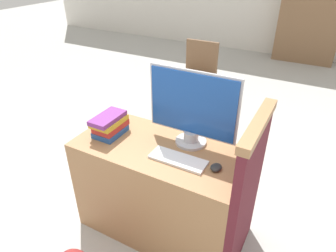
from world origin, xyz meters
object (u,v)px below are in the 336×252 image
monitor (192,109)px  keyboard (178,159)px  mouse (216,167)px  far_chair (197,72)px  book_stack (110,125)px

monitor → keyboard: (0.02, -0.22, -0.25)m
mouse → far_chair: 2.36m
monitor → keyboard: size_ratio=1.68×
monitor → book_stack: size_ratio=2.30×
mouse → far_chair: size_ratio=0.09×
monitor → far_chair: monitor is taller
monitor → far_chair: (-0.78, 1.92, -0.52)m
monitor → mouse: size_ratio=7.42×
keyboard → mouse: 0.24m
monitor → book_stack: (-0.55, -0.17, -0.18)m
far_chair → book_stack: bearing=-121.4°
keyboard → far_chair: far_chair is taller
far_chair → mouse: bearing=-101.6°
keyboard → mouse: bearing=7.0°
monitor → book_stack: bearing=-163.0°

